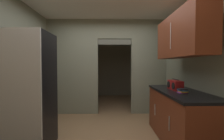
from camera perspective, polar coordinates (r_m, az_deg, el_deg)
name	(u,v)px	position (r m, az deg, el deg)	size (l,w,h in m)	color
kitchen_overhead_slab	(106,3)	(3.55, -2.17, 22.85)	(3.67, 7.27, 0.06)	silver
kitchen_partition	(105,64)	(4.46, -2.60, 2.10)	(3.27, 0.12, 2.60)	gray
adjoining_room_shell	(108,66)	(6.30, -1.51, 1.33)	(3.27, 2.72, 2.60)	gray
kitchen_flank_right	(216,69)	(2.88, 33.11, 0.42)	(0.10, 4.13, 2.60)	gray
refrigerator	(28,91)	(2.92, -27.81, -6.65)	(0.72, 0.72, 1.87)	black
lower_cabinet_run	(180,117)	(3.13, 23.04, -15.08)	(0.68, 1.71, 0.90)	maroon
upper_cabinet_counterside	(181,36)	(3.04, 23.38, 11.10)	(0.36, 1.54, 0.74)	maroon
boombox	(175,85)	(3.14, 21.54, -5.00)	(0.17, 0.37, 0.20)	maroon
book_stack	(182,91)	(2.81, 23.78, -6.81)	(0.13, 0.16, 0.07)	#8C3893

